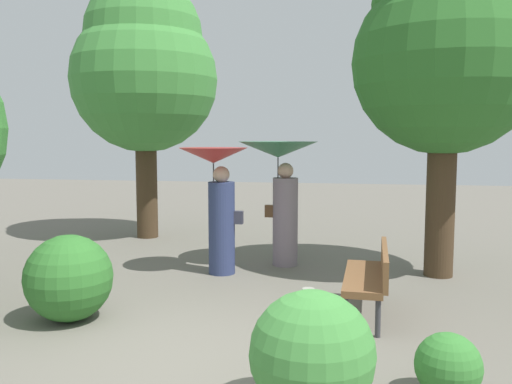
% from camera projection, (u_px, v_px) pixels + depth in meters
% --- Properties ---
extents(ground_plane, '(40.00, 40.00, 0.00)m').
position_uv_depth(ground_plane, '(189.00, 363.00, 5.03)').
color(ground_plane, '#6B665B').
extents(person_left, '(1.06, 1.06, 1.96)m').
position_uv_depth(person_left, '(218.00, 190.00, 8.23)').
color(person_left, navy).
rests_on(person_left, ground).
extents(person_right, '(1.31, 1.31, 2.05)m').
position_uv_depth(person_right, '(281.00, 176.00, 8.76)').
color(person_right, gray).
rests_on(person_right, ground).
extents(park_bench, '(0.56, 1.52, 0.83)m').
position_uv_depth(park_bench, '(371.00, 274.00, 6.30)').
color(park_bench, '#38383D').
rests_on(park_bench, ground).
extents(tree_near_right, '(2.74, 2.74, 5.18)m').
position_uv_depth(tree_near_right, '(446.00, 44.00, 7.85)').
color(tree_near_right, '#42301E').
rests_on(tree_near_right, ground).
extents(tree_mid_left, '(3.01, 3.01, 5.40)m').
position_uv_depth(tree_mid_left, '(144.00, 66.00, 11.02)').
color(tree_mid_left, '#42301E').
rests_on(tree_mid_left, ground).
extents(bush_path_left, '(1.01, 1.01, 1.01)m').
position_uv_depth(bush_path_left, '(69.00, 278.00, 6.16)').
color(bush_path_left, '#2D6B28').
rests_on(bush_path_left, ground).
extents(bush_path_right, '(0.97, 0.97, 0.97)m').
position_uv_depth(bush_path_right, '(312.00, 354.00, 4.05)').
color(bush_path_right, '#428C3D').
rests_on(bush_path_right, ground).
extents(bush_behind_bench, '(0.54, 0.54, 0.54)m').
position_uv_depth(bush_behind_bench, '(448.00, 366.00, 4.34)').
color(bush_behind_bench, '#387F33').
rests_on(bush_behind_bench, ground).
extents(path_marker_post, '(0.12, 0.12, 0.68)m').
position_uv_depth(path_marker_post, '(308.00, 323.00, 5.14)').
color(path_marker_post, gray).
rests_on(path_marker_post, ground).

